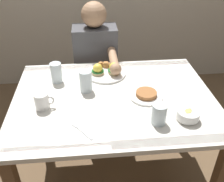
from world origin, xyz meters
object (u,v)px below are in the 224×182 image
object	(u,v)px
diner_person	(96,64)
dining_table	(114,110)
coffee_mug	(42,101)
eggs_benedict_plate	(106,71)
fork	(81,130)
water_glass_near	(86,82)
water_glass_far	(159,115)
side_plate	(146,95)
water_glass_extra	(56,74)
fruit_bowl	(188,115)

from	to	relation	value
diner_person	dining_table	bearing A→B (deg)	-82.24
coffee_mug	diner_person	bearing A→B (deg)	64.31
eggs_benedict_plate	fork	size ratio (longest dim) A/B	1.98
dining_table	water_glass_near	distance (m)	0.25
coffee_mug	water_glass_far	size ratio (longest dim) A/B	0.98
side_plate	water_glass_extra	bearing A→B (deg)	156.98
side_plate	eggs_benedict_plate	bearing A→B (deg)	126.58
water_glass_extra	water_glass_near	bearing A→B (deg)	-33.91
dining_table	fruit_bowl	xyz separation A→B (m)	(0.37, -0.25, 0.14)
coffee_mug	fork	distance (m)	0.30
diner_person	fruit_bowl	bearing A→B (deg)	-62.17
eggs_benedict_plate	water_glass_near	distance (m)	0.24
water_glass_far	water_glass_near	bearing A→B (deg)	137.26
dining_table	water_glass_near	size ratio (longest dim) A/B	8.81
water_glass_far	side_plate	world-z (taller)	water_glass_far
fork	water_glass_near	size ratio (longest dim) A/B	1.00
eggs_benedict_plate	water_glass_extra	bearing A→B (deg)	-169.01
water_glass_far	fruit_bowl	bearing A→B (deg)	3.97
eggs_benedict_plate	water_glass_far	size ratio (longest dim) A/B	2.38
coffee_mug	water_glass_far	xyz separation A→B (m)	(0.61, -0.19, 0.00)
fork	side_plate	bearing A→B (deg)	34.25
eggs_benedict_plate	coffee_mug	size ratio (longest dim) A/B	2.42
water_glass_extra	side_plate	bearing A→B (deg)	-23.02
eggs_benedict_plate	diner_person	bearing A→B (deg)	99.57
eggs_benedict_plate	fork	bearing A→B (deg)	-106.69
water_glass_far	water_glass_extra	world-z (taller)	water_glass_extra
fork	side_plate	distance (m)	0.47
fruit_bowl	water_glass_near	bearing A→B (deg)	148.08
side_plate	water_glass_far	bearing A→B (deg)	-86.57
coffee_mug	water_glass_near	bearing A→B (deg)	32.64
coffee_mug	water_glass_near	size ratio (longest dim) A/B	0.82
fruit_bowl	side_plate	xyz separation A→B (m)	(-0.17, 0.23, -0.02)
water_glass_extra	side_plate	distance (m)	0.59
water_glass_far	water_glass_extra	bearing A→B (deg)	140.00
eggs_benedict_plate	diner_person	world-z (taller)	diner_person
dining_table	water_glass_far	xyz separation A→B (m)	(0.21, -0.26, 0.16)
water_glass_near	water_glass_extra	bearing A→B (deg)	146.09
fruit_bowl	side_plate	world-z (taller)	fruit_bowl
water_glass_near	water_glass_extra	xyz separation A→B (m)	(-0.19, 0.13, -0.00)
fork	water_glass_far	world-z (taller)	water_glass_far
dining_table	fruit_bowl	distance (m)	0.46
coffee_mug	fruit_bowl	bearing A→B (deg)	-12.67
dining_table	side_plate	distance (m)	0.23
coffee_mug	eggs_benedict_plate	bearing A→B (deg)	42.24
water_glass_near	water_glass_far	world-z (taller)	water_glass_near
fork	water_glass_far	size ratio (longest dim) A/B	1.20
eggs_benedict_plate	side_plate	world-z (taller)	eggs_benedict_plate
water_glass_near	side_plate	distance (m)	0.37
side_plate	diner_person	world-z (taller)	diner_person
water_glass_extra	fork	bearing A→B (deg)	-72.18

